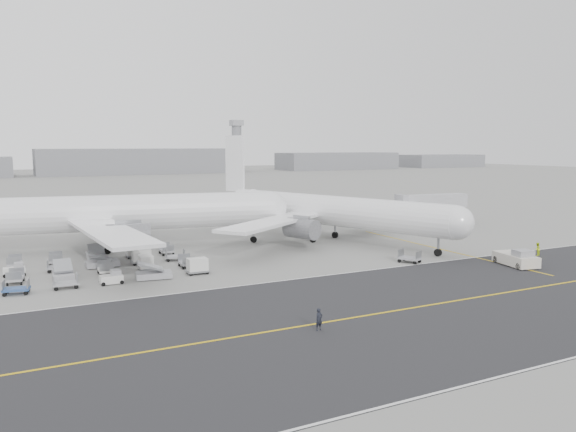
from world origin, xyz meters
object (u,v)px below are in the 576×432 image
control_tower (237,145)px  ground_crew_b (537,249)px  airliner_a (109,213)px  ground_crew_a (319,319)px  pushback_tug (517,259)px  jet_bridge (433,203)px  airliner_b (326,210)px

control_tower → ground_crew_b: bearing=-102.7°
airliner_a → ground_crew_a: size_ratio=28.64×
pushback_tug → airliner_a: bearing=153.9°
pushback_tug → ground_crew_a: size_ratio=4.25×
ground_crew_b → pushback_tug: bearing=8.5°
pushback_tug → ground_crew_b: pushback_tug is taller
control_tower → pushback_tug: size_ratio=3.75×
pushback_tug → ground_crew_b: 8.98m
ground_crew_a → ground_crew_b: ground_crew_a is taller
control_tower → jet_bridge: (-52.13, -237.73, -11.92)m
airliner_b → jet_bridge: size_ratio=2.95×
ground_crew_b → jet_bridge: bearing=-120.0°
ground_crew_a → airliner_a: bearing=90.6°
airliner_b → ground_crew_b: bearing=-72.2°
airliner_b → control_tower: bearing=50.1°
pushback_tug → control_tower: bearing=87.8°
control_tower → ground_crew_a: control_tower is taller
airliner_a → control_tower: bearing=-16.1°
control_tower → airliner_b: bearing=-108.4°
jet_bridge → ground_crew_b: size_ratio=8.62×
airliner_a → pushback_tug: (46.18, -36.21, -4.66)m
pushback_tug → jet_bridge: (17.20, 36.05, 3.37)m
pushback_tug → ground_crew_a: 38.12m
airliner_a → pushback_tug: bearing=-118.2°
airliner_a → ground_crew_a: airliner_a is taller
control_tower → pushback_tug: bearing=-104.2°
airliner_b → ground_crew_b: airliner_b is taller
airliner_b → jet_bridge: airliner_b is taller
ground_crew_a → airliner_b: bearing=47.7°
airliner_b → airliner_a: bearing=146.2°
airliner_b → ground_crew_a: (-24.19, -39.66, -4.14)m
control_tower → pushback_tug: 282.83m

